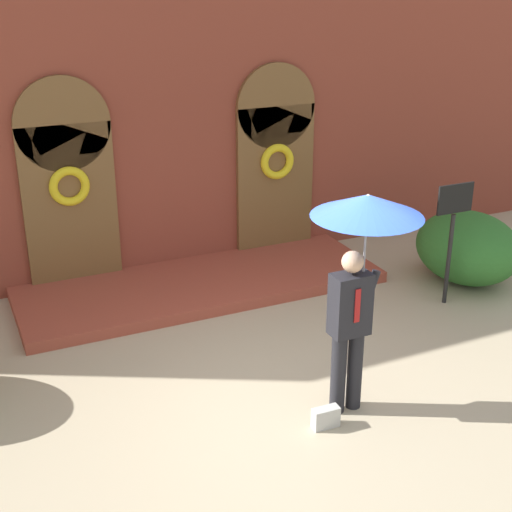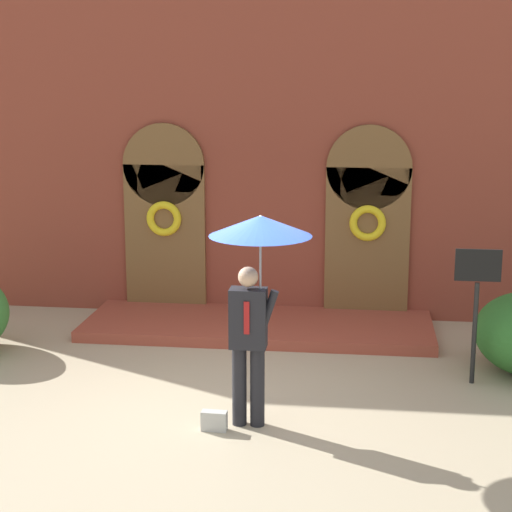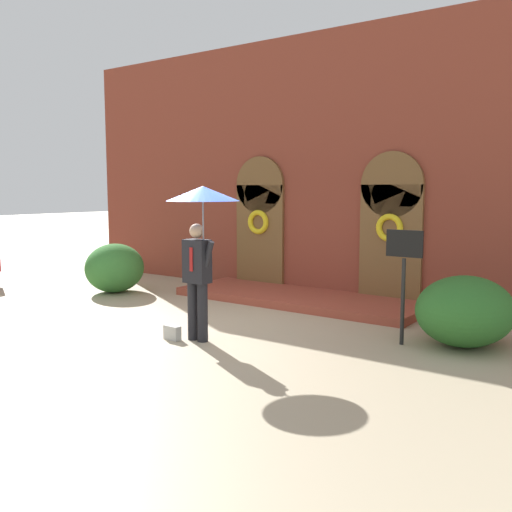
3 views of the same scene
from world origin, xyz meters
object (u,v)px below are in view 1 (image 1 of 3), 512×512
(person_with_umbrella, at_px, (362,239))
(shrub_right, at_px, (468,247))
(sign_post, at_px, (453,224))
(handbag, at_px, (326,417))

(person_with_umbrella, height_order, shrub_right, person_with_umbrella)
(person_with_umbrella, xyz_separation_m, shrub_right, (3.29, 2.14, -1.39))
(sign_post, bearing_deg, shrub_right, 33.19)
(sign_post, distance_m, shrub_right, 1.12)
(person_with_umbrella, height_order, sign_post, person_with_umbrella)
(sign_post, bearing_deg, person_with_umbrella, -146.99)
(shrub_right, bearing_deg, sign_post, -146.81)
(handbag, bearing_deg, shrub_right, 34.32)
(handbag, distance_m, sign_post, 3.65)
(person_with_umbrella, bearing_deg, handbag, -155.98)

